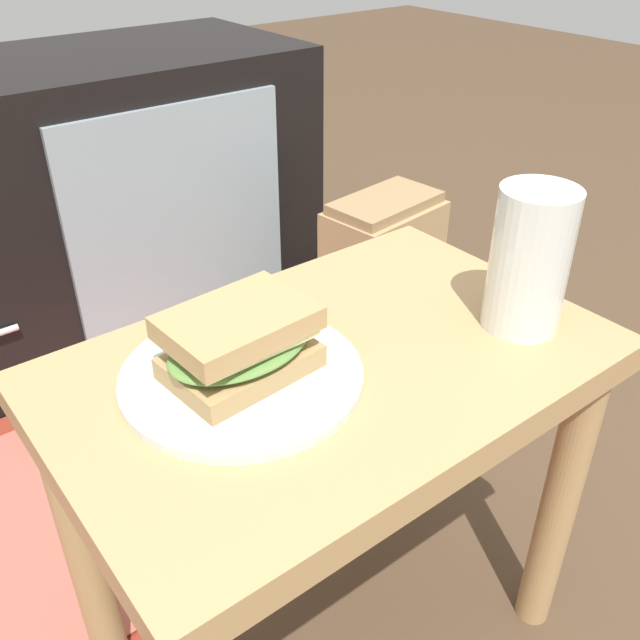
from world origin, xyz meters
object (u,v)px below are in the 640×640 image
(tv_cabinet, at_px, (80,203))
(paper_bag, at_px, (382,280))
(beer_glass, at_px, (529,262))
(sandwich_front, at_px, (239,343))
(plate, at_px, (242,376))

(tv_cabinet, xyz_separation_m, paper_bag, (0.42, -0.48, -0.12))
(paper_bag, bearing_deg, tv_cabinet, 131.08)
(tv_cabinet, distance_m, paper_bag, 0.65)
(beer_glass, height_order, paper_bag, beer_glass)
(sandwich_front, bearing_deg, tv_cabinet, 79.36)
(tv_cabinet, distance_m, beer_glass, 1.06)
(beer_glass, bearing_deg, tv_cabinet, 96.38)
(tv_cabinet, xyz_separation_m, plate, (-0.17, -0.92, 0.17))
(paper_bag, bearing_deg, sandwich_front, -143.50)
(tv_cabinet, xyz_separation_m, sandwich_front, (-0.17, -0.92, 0.21))
(plate, xyz_separation_m, beer_glass, (0.29, -0.10, 0.07))
(paper_bag, bearing_deg, beer_glass, -119.72)
(paper_bag, bearing_deg, plate, -143.50)
(tv_cabinet, bearing_deg, beer_glass, -83.62)
(tv_cabinet, relative_size, beer_glass, 6.26)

